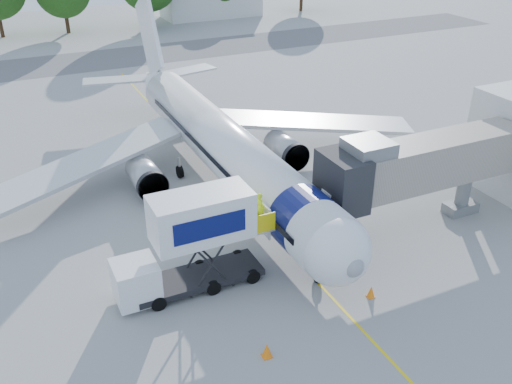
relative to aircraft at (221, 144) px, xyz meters
name	(u,v)px	position (x,y,z in m)	size (l,w,h in m)	color
ground	(245,205)	(0.00, -4.12, -2.95)	(160.00, 160.00, 0.00)	gray
guidance_line	(245,205)	(0.00, -4.12, -2.94)	(0.15, 70.00, 0.01)	yellow
taxiway_strip	(108,59)	(0.00, 37.88, -2.94)	(120.00, 10.00, 0.01)	#59595B
aircraft	(221,144)	(0.00, 0.00, 0.00)	(34.17, 37.73, 11.35)	white
jet_bridge	(414,166)	(7.99, -11.12, 1.39)	(13.90, 3.20, 6.60)	gray
catering_hiloader	(191,244)	(-6.27, -11.12, -0.19)	(8.50, 2.44, 5.50)	black
ground_tug	(502,359)	(3.98, -22.75, -2.22)	(3.75, 2.46, 1.38)	white
safety_cone_a	(371,292)	(1.88, -15.95, -2.63)	(0.42, 0.42, 0.67)	orange
safety_cone_b	(267,350)	(-4.99, -17.49, -2.58)	(0.48, 0.48, 0.76)	orange
outbuilding_right	(211,0)	(22.00, 57.88, -0.29)	(16.40, 7.40, 5.30)	silver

